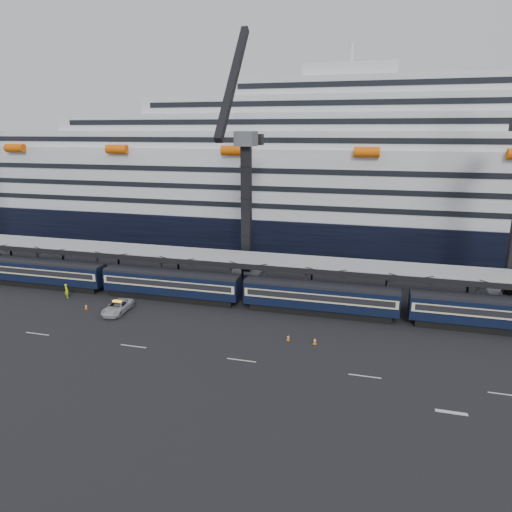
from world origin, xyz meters
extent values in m
plane|color=black|center=(0.00, 0.00, 0.00)|extent=(260.00, 260.00, 0.00)
cube|color=beige|center=(-38.00, -4.00, 0.01)|extent=(3.00, 0.15, 0.02)
cube|color=beige|center=(-26.00, -4.00, 0.01)|extent=(3.00, 0.15, 0.02)
cube|color=beige|center=(-14.00, -4.00, 0.01)|extent=(3.00, 0.15, 0.02)
cube|color=beige|center=(-2.00, -4.00, 0.01)|extent=(3.00, 0.15, 0.02)
cube|color=beige|center=(10.00, -4.00, 0.01)|extent=(3.00, 0.15, 0.02)
cube|color=beige|center=(5.00, -8.00, 0.01)|extent=(2.50, 0.40, 0.02)
cube|color=black|center=(-48.00, 10.00, 0.45)|extent=(17.48, 2.40, 0.90)
cube|color=black|center=(-48.00, 10.00, 2.25)|extent=(19.00, 2.80, 2.70)
cube|color=beige|center=(-48.00, 10.00, 2.55)|extent=(18.62, 2.92, 1.05)
cube|color=black|center=(-48.00, 10.00, 2.60)|extent=(17.86, 2.98, 0.70)
cube|color=black|center=(-48.00, 10.00, 3.75)|extent=(19.00, 2.50, 0.35)
cube|color=black|center=(-28.00, 10.00, 0.45)|extent=(17.48, 2.40, 0.90)
cube|color=black|center=(-28.00, 10.00, 2.25)|extent=(19.00, 2.80, 2.70)
cube|color=beige|center=(-28.00, 10.00, 2.55)|extent=(18.62, 2.92, 1.05)
cube|color=black|center=(-28.00, 10.00, 2.60)|extent=(17.86, 2.98, 0.70)
cube|color=black|center=(-28.00, 10.00, 3.75)|extent=(19.00, 2.50, 0.35)
cube|color=black|center=(-8.00, 10.00, 0.45)|extent=(17.48, 2.40, 0.90)
cube|color=black|center=(-8.00, 10.00, 2.25)|extent=(19.00, 2.80, 2.70)
cube|color=beige|center=(-8.00, 10.00, 2.55)|extent=(18.62, 2.92, 1.05)
cube|color=black|center=(-8.00, 10.00, 2.60)|extent=(17.86, 2.98, 0.70)
cube|color=black|center=(-8.00, 10.00, 3.75)|extent=(19.00, 2.50, 0.35)
cube|color=black|center=(12.00, 10.00, 0.45)|extent=(17.48, 2.40, 0.90)
cube|color=black|center=(12.00, 10.00, 2.25)|extent=(19.00, 2.80, 2.70)
cube|color=beige|center=(12.00, 10.00, 2.55)|extent=(18.62, 2.92, 1.05)
cube|color=black|center=(12.00, 10.00, 2.60)|extent=(17.86, 2.98, 0.70)
cube|color=black|center=(12.00, 10.00, 3.75)|extent=(19.00, 2.50, 0.35)
cube|color=gray|center=(0.00, 14.00, 5.40)|extent=(130.00, 6.00, 0.25)
cube|color=black|center=(0.00, 11.00, 5.10)|extent=(130.00, 0.25, 0.70)
cube|color=black|center=(0.00, 17.00, 5.10)|extent=(130.00, 0.25, 0.70)
cube|color=black|center=(-60.00, 16.80, 2.70)|extent=(0.25, 0.25, 5.40)
cube|color=black|center=(-50.00, 11.20, 2.70)|extent=(0.25, 0.25, 5.40)
cube|color=black|center=(-50.00, 16.80, 2.70)|extent=(0.25, 0.25, 5.40)
cube|color=black|center=(-40.00, 11.20, 2.70)|extent=(0.25, 0.25, 5.40)
cube|color=black|center=(-40.00, 16.80, 2.70)|extent=(0.25, 0.25, 5.40)
cube|color=black|center=(-30.00, 11.20, 2.70)|extent=(0.25, 0.25, 5.40)
cube|color=black|center=(-30.00, 16.80, 2.70)|extent=(0.25, 0.25, 5.40)
cube|color=black|center=(-20.00, 11.20, 2.70)|extent=(0.25, 0.25, 5.40)
cube|color=black|center=(-20.00, 16.80, 2.70)|extent=(0.25, 0.25, 5.40)
cube|color=black|center=(-10.00, 11.20, 2.70)|extent=(0.25, 0.25, 5.40)
cube|color=black|center=(-10.00, 16.80, 2.70)|extent=(0.25, 0.25, 5.40)
cube|color=black|center=(0.00, 11.20, 2.70)|extent=(0.25, 0.25, 5.40)
cube|color=black|center=(0.00, 16.80, 2.70)|extent=(0.25, 0.25, 5.40)
cube|color=black|center=(10.00, 11.20, 2.70)|extent=(0.25, 0.25, 5.40)
cube|color=black|center=(10.00, 16.80, 2.70)|extent=(0.25, 0.25, 5.40)
cube|color=black|center=(0.00, 46.00, 3.50)|extent=(200.00, 28.00, 7.00)
cube|color=silver|center=(0.00, 46.00, 13.00)|extent=(190.00, 26.88, 12.00)
cube|color=silver|center=(0.00, 46.00, 20.50)|extent=(160.00, 24.64, 3.00)
cube|color=black|center=(0.00, 33.63, 20.50)|extent=(153.60, 0.12, 0.90)
cube|color=silver|center=(0.00, 46.00, 23.50)|extent=(124.00, 21.84, 3.00)
cube|color=black|center=(0.00, 35.03, 23.50)|extent=(119.04, 0.12, 0.90)
cube|color=silver|center=(0.00, 46.00, 26.50)|extent=(90.00, 19.04, 3.00)
cube|color=black|center=(0.00, 36.43, 26.50)|extent=(86.40, 0.12, 0.90)
cube|color=silver|center=(0.00, 46.00, 29.50)|extent=(56.00, 16.24, 3.00)
cube|color=black|center=(0.00, 37.83, 29.50)|extent=(53.76, 0.12, 0.90)
cube|color=silver|center=(-8.00, 46.00, 32.00)|extent=(16.00, 12.00, 2.50)
cylinder|color=#F65F07|center=(-70.00, 31.96, 18.80)|extent=(4.00, 1.60, 1.60)
cylinder|color=#F65F07|center=(-48.00, 31.96, 18.80)|extent=(4.00, 1.60, 1.60)
cylinder|color=#F65F07|center=(-26.00, 31.96, 18.80)|extent=(4.00, 1.60, 1.60)
cylinder|color=#F65F07|center=(-4.00, 31.96, 18.80)|extent=(4.00, 1.60, 1.60)
cube|color=#51555A|center=(-20.00, 19.00, 1.00)|extent=(4.50, 4.50, 2.00)
cube|color=black|center=(-20.00, 19.00, 11.00)|extent=(1.30, 1.30, 18.00)
cube|color=#51555A|center=(-20.00, 19.00, 21.00)|extent=(2.60, 3.20, 2.00)
cube|color=black|center=(-20.00, 13.21, 27.89)|extent=(0.90, 12.26, 14.37)
cube|color=black|center=(-20.00, 21.52, 21.00)|extent=(0.90, 5.04, 0.90)
cube|color=black|center=(-20.00, 24.04, 20.80)|extent=(2.20, 1.60, 1.60)
cube|color=#51555A|center=(15.00, 18.00, 1.00)|extent=(4.50, 4.50, 2.00)
imported|color=#A9ABB0|center=(-32.59, 3.87, 0.72)|extent=(2.74, 5.35, 1.45)
imported|color=#CFFF0D|center=(-42.11, 6.81, 0.99)|extent=(0.86, 0.79, 1.98)
cube|color=#F65F07|center=(-37.12, 3.86, 0.02)|extent=(0.36, 0.36, 0.04)
cone|color=#F65F07|center=(-37.12, 3.86, 0.37)|extent=(0.30, 0.30, 0.67)
cylinder|color=white|center=(-37.12, 3.86, 0.37)|extent=(0.25, 0.25, 0.11)
cube|color=#F65F07|center=(-31.82, 5.96, 0.02)|extent=(0.42, 0.42, 0.04)
cone|color=#F65F07|center=(-31.82, 5.96, 0.45)|extent=(0.36, 0.36, 0.80)
cylinder|color=white|center=(-31.82, 5.96, 0.45)|extent=(0.30, 0.30, 0.13)
cube|color=#F65F07|center=(-10.35, 1.61, 0.02)|extent=(0.34, 0.34, 0.04)
cone|color=#F65F07|center=(-10.35, 1.61, 0.36)|extent=(0.29, 0.29, 0.65)
cylinder|color=white|center=(-10.35, 1.61, 0.36)|extent=(0.24, 0.24, 0.11)
cube|color=#F65F07|center=(-7.43, 1.47, 0.02)|extent=(0.38, 0.38, 0.04)
cone|color=#F65F07|center=(-7.43, 1.47, 0.40)|extent=(0.32, 0.32, 0.72)
cylinder|color=white|center=(-7.43, 1.47, 0.40)|extent=(0.27, 0.27, 0.12)
camera|label=1|loc=(-2.15, -43.30, 22.19)|focal=32.00mm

